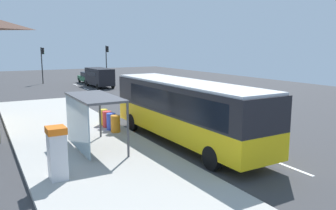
{
  "coord_description": "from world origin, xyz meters",
  "views": [
    {
      "loc": [
        -10.7,
        -15.12,
        4.95
      ],
      "look_at": [
        -1.0,
        2.13,
        1.5
      ],
      "focal_mm": 36.22,
      "sensor_mm": 36.0,
      "label": 1
    }
  ],
  "objects": [
    {
      "name": "ground_plane",
      "position": [
        0.0,
        14.0,
        -0.02
      ],
      "size": [
        56.0,
        92.0,
        0.04
      ],
      "primitive_type": "cube",
      "color": "#38383A"
    },
    {
      "name": "recycling_bin_blue",
      "position": [
        -4.2,
        3.16,
        0.66
      ],
      "size": [
        0.52,
        0.52,
        0.95
      ],
      "primitive_type": "cylinder",
      "color": "blue",
      "rests_on": "sidewalk_platform"
    },
    {
      "name": "lane_stripe_seg_2",
      "position": [
        0.25,
        4.0,
        0.01
      ],
      "size": [
        0.16,
        2.2,
        0.01
      ],
      "primitive_type": "cube",
      "color": "silver",
      "rests_on": "ground"
    },
    {
      "name": "lane_stripe_seg_3",
      "position": [
        0.25,
        9.0,
        0.01
      ],
      "size": [
        0.16,
        2.2,
        0.01
      ],
      "primitive_type": "cube",
      "color": "silver",
      "rests_on": "ground"
    },
    {
      "name": "lane_stripe_seg_7",
      "position": [
        0.25,
        29.0,
        0.01
      ],
      "size": [
        0.16,
        2.2,
        0.01
      ],
      "primitive_type": "cube",
      "color": "silver",
      "rests_on": "ground"
    },
    {
      "name": "recycling_bin_red",
      "position": [
        -4.2,
        3.86,
        0.66
      ],
      "size": [
        0.52,
        0.52,
        0.95
      ],
      "primitive_type": "cylinder",
      "color": "red",
      "rests_on": "sidewalk_platform"
    },
    {
      "name": "traffic_light_far_side",
      "position": [
        -3.1,
        32.23,
        3.21
      ],
      "size": [
        0.49,
        0.28,
        4.82
      ],
      "color": "#2D2D2D",
      "rests_on": "ground"
    },
    {
      "name": "lane_stripe_seg_6",
      "position": [
        0.25,
        24.0,
        0.01
      ],
      "size": [
        0.16,
        2.2,
        0.01
      ],
      "primitive_type": "cube",
      "color": "silver",
      "rests_on": "ground"
    },
    {
      "name": "recycling_bin_orange",
      "position": [
        -4.2,
        2.46,
        0.66
      ],
      "size": [
        0.52,
        0.52,
        0.95
      ],
      "primitive_type": "cylinder",
      "color": "orange",
      "rests_on": "sidewalk_platform"
    },
    {
      "name": "lane_stripe_seg_1",
      "position": [
        0.25,
        -1.0,
        0.01
      ],
      "size": [
        0.16,
        2.2,
        0.01
      ],
      "primitive_type": "cube",
      "color": "silver",
      "rests_on": "ground"
    },
    {
      "name": "lane_stripe_seg_5",
      "position": [
        0.25,
        19.0,
        0.01
      ],
      "size": [
        0.16,
        2.2,
        0.01
      ],
      "primitive_type": "cube",
      "color": "silver",
      "rests_on": "ground"
    },
    {
      "name": "recycling_bin_yellow",
      "position": [
        -4.2,
        4.56,
        0.66
      ],
      "size": [
        0.52,
        0.52,
        0.95
      ],
      "primitive_type": "cylinder",
      "color": "yellow",
      "rests_on": "sidewalk_platform"
    },
    {
      "name": "bus",
      "position": [
        -1.71,
        -0.85,
        1.84
      ],
      "size": [
        2.74,
        11.06,
        3.21
      ],
      "color": "yellow",
      "rests_on": "ground"
    },
    {
      "name": "sidewalk_platform",
      "position": [
        -6.4,
        2.0,
        0.09
      ],
      "size": [
        6.2,
        30.0,
        0.18
      ],
      "primitive_type": "cube",
      "color": "#ADAAA3",
      "rests_on": "ground"
    },
    {
      "name": "bus_shelter",
      "position": [
        -6.41,
        -0.01,
        2.1
      ],
      "size": [
        1.8,
        4.0,
        2.5
      ],
      "color": "#4C4C51",
      "rests_on": "sidewalk_platform"
    },
    {
      "name": "ticket_machine",
      "position": [
        -8.44,
        -2.97,
        1.17
      ],
      "size": [
        0.66,
        0.76,
        1.94
      ],
      "color": "silver",
      "rests_on": "sidewalk_platform"
    },
    {
      "name": "traffic_light_near_side",
      "position": [
        5.5,
        31.43,
        3.34
      ],
      "size": [
        0.49,
        0.28,
        5.02
      ],
      "color": "#2D2D2D",
      "rests_on": "ground"
    },
    {
      "name": "white_van",
      "position": [
        2.2,
        24.86,
        1.34
      ],
      "size": [
        2.14,
        5.25,
        2.3
      ],
      "color": "black",
      "rests_on": "ground"
    },
    {
      "name": "lane_stripe_seg_4",
      "position": [
        0.25,
        14.0,
        0.01
      ],
      "size": [
        0.16,
        2.2,
        0.01
      ],
      "primitive_type": "cube",
      "color": "silver",
      "rests_on": "ground"
    },
    {
      "name": "sedan_near",
      "position": [
        2.3,
        29.92,
        0.79
      ],
      "size": [
        1.86,
        4.41,
        1.52
      ],
      "color": "#195933",
      "rests_on": "ground"
    },
    {
      "name": "lane_stripe_seg_0",
      "position": [
        0.25,
        -6.0,
        0.01
      ],
      "size": [
        0.16,
        2.2,
        0.01
      ],
      "primitive_type": "cube",
      "color": "silver",
      "rests_on": "ground"
    }
  ]
}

